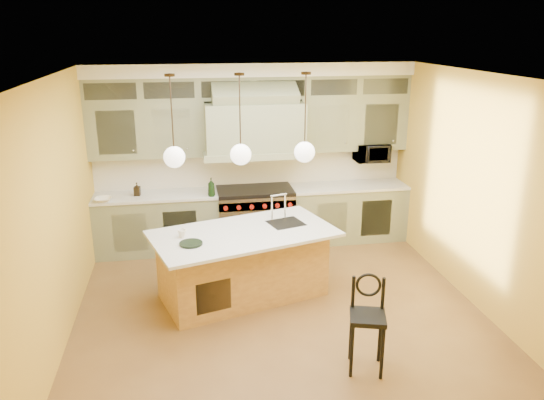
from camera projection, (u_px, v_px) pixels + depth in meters
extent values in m
plane|color=brown|center=(279.00, 309.00, 6.71)|extent=(5.00, 5.00, 0.00)
plane|color=white|center=(280.00, 75.00, 5.81)|extent=(5.00, 5.00, 0.00)
plane|color=gold|center=(252.00, 154.00, 8.60)|extent=(5.00, 0.00, 5.00)
plane|color=gold|center=(340.00, 304.00, 3.91)|extent=(5.00, 0.00, 5.00)
plane|color=gold|center=(57.00, 212.00, 5.86)|extent=(0.00, 5.00, 5.00)
plane|color=gold|center=(475.00, 190.00, 6.66)|extent=(0.00, 5.00, 5.00)
cube|color=gray|center=(158.00, 224.00, 8.36)|extent=(1.90, 0.65, 0.90)
cube|color=gray|center=(347.00, 213.00, 8.85)|extent=(1.90, 0.65, 0.90)
cube|color=silver|center=(156.00, 195.00, 8.21)|extent=(1.90, 0.68, 0.04)
cube|color=silver|center=(348.00, 186.00, 8.71)|extent=(1.90, 0.68, 0.04)
cube|color=silver|center=(252.00, 168.00, 8.65)|extent=(5.00, 0.04, 0.56)
cube|color=gray|center=(147.00, 130.00, 8.03)|extent=(1.75, 0.35, 0.85)
cube|color=gray|center=(352.00, 123.00, 8.55)|extent=(1.75, 0.35, 0.85)
cube|color=gray|center=(254.00, 127.00, 8.12)|extent=(1.50, 0.70, 0.75)
cube|color=gray|center=(254.00, 152.00, 8.24)|extent=(1.60, 0.76, 0.10)
cube|color=#333833|center=(252.00, 88.00, 8.11)|extent=(5.00, 0.35, 0.35)
cube|color=white|center=(252.00, 69.00, 8.00)|extent=(5.00, 0.47, 0.20)
cube|color=silver|center=(255.00, 219.00, 8.58)|extent=(1.20, 0.70, 0.90)
cube|color=black|center=(255.00, 190.00, 8.43)|extent=(1.20, 0.70, 0.06)
cube|color=silver|center=(258.00, 206.00, 8.18)|extent=(1.20, 0.06, 0.14)
cube|color=olive|center=(243.00, 265.00, 6.93)|extent=(2.24, 1.51, 0.88)
cube|color=silver|center=(244.00, 234.00, 6.74)|extent=(2.55, 1.82, 0.04)
cube|color=black|center=(286.00, 225.00, 7.05)|extent=(0.53, 0.50, 0.05)
cylinder|color=black|center=(352.00, 351.00, 5.33)|extent=(0.04, 0.04, 0.59)
cylinder|color=black|center=(382.00, 353.00, 5.29)|extent=(0.04, 0.04, 0.59)
cylinder|color=black|center=(351.00, 335.00, 5.61)|extent=(0.04, 0.04, 0.59)
cylinder|color=black|center=(380.00, 337.00, 5.58)|extent=(0.04, 0.04, 0.59)
cube|color=black|center=(368.00, 317.00, 5.36)|extent=(0.44, 0.44, 0.05)
torus|color=black|center=(369.00, 285.00, 5.41)|extent=(0.26, 0.10, 0.26)
imported|color=black|center=(371.00, 152.00, 8.68)|extent=(0.54, 0.37, 0.30)
imported|color=black|center=(211.00, 187.00, 8.06)|extent=(0.13, 0.13, 0.29)
imported|color=black|center=(137.00, 189.00, 8.11)|extent=(0.11, 0.11, 0.21)
imported|color=white|center=(103.00, 200.00, 7.84)|extent=(0.25, 0.25, 0.06)
imported|color=white|center=(182.00, 234.00, 6.55)|extent=(0.12, 0.12, 0.10)
cylinder|color=#2D2319|center=(170.00, 75.00, 6.05)|extent=(0.12, 0.12, 0.03)
cylinder|color=#2D2319|center=(172.00, 114.00, 6.18)|extent=(0.02, 0.02, 0.93)
sphere|color=white|center=(174.00, 157.00, 6.34)|extent=(0.26, 0.26, 0.26)
cylinder|color=#2D2319|center=(239.00, 74.00, 6.17)|extent=(0.12, 0.12, 0.03)
cylinder|color=#2D2319|center=(240.00, 112.00, 6.31)|extent=(0.02, 0.02, 0.93)
sphere|color=white|center=(241.00, 155.00, 6.47)|extent=(0.26, 0.26, 0.26)
cylinder|color=#2D2319|center=(306.00, 73.00, 6.30)|extent=(0.12, 0.12, 0.03)
cylinder|color=#2D2319|center=(305.00, 111.00, 6.44)|extent=(0.02, 0.02, 0.93)
sphere|color=white|center=(305.00, 152.00, 6.60)|extent=(0.26, 0.26, 0.26)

